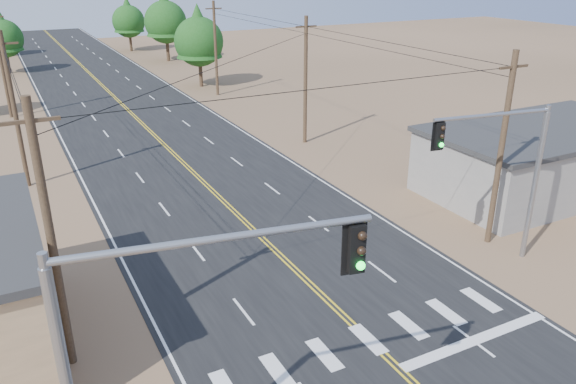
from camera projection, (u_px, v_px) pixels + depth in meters
road at (190, 169)px, 40.11m from camera, size 15.00×200.00×0.02m
building_right at (542, 160)px, 35.99m from camera, size 15.00×8.00×4.00m
utility_pole_left_near at (51, 239)px, 18.92m from camera, size 1.80×0.30×10.00m
utility_pole_left_mid at (15, 110)px, 35.33m from camera, size 1.80×0.30×10.00m
utility_pole_left_far at (1, 63)px, 51.73m from camera, size 1.80×0.30×10.00m
utility_pole_right_near at (501, 150)px, 27.89m from camera, size 1.80×0.30×10.00m
utility_pole_right_mid at (305, 80)px, 44.30m from camera, size 1.80×0.30×10.00m
utility_pole_right_far at (216, 48)px, 60.70m from camera, size 1.80×0.30×10.00m
signal_mast_left at (161, 343)px, 12.84m from camera, size 7.27×1.67×8.37m
signal_mast_right at (509, 162)px, 25.84m from camera, size 6.01×1.20×7.77m
tree_left_mid at (3, 34)px, 72.97m from camera, size 4.92×4.92×8.19m
tree_right_near at (199, 36)px, 64.70m from camera, size 5.68×5.68×9.47m
tree_right_mid at (165, 18)px, 81.70m from camera, size 6.11×6.11×10.19m
tree_right_far at (128, 18)px, 91.38m from camera, size 5.19×5.19×8.65m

